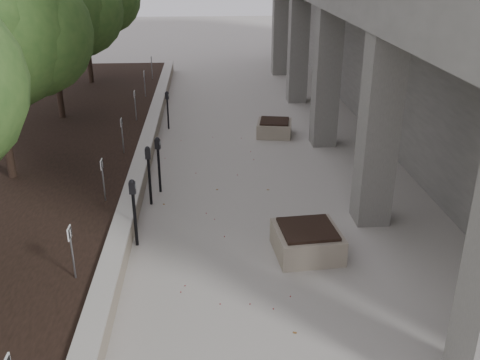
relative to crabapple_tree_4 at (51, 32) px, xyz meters
name	(u,v)px	position (x,y,z in m)	size (l,w,h in m)	color
retaining_wall	(142,164)	(2.97, -4.00, -2.87)	(0.39, 26.00, 0.50)	gray
crabapple_tree_4	(51,32)	(0.00, 0.00, 0.00)	(4.60, 4.00, 5.44)	#2F5520
crabapple_tree_5	(84,14)	(0.00, 5.00, 0.00)	(4.60, 4.00, 5.44)	#2F5520
parking_sign_3	(72,253)	(2.45, -9.50, -2.24)	(0.04, 0.22, 0.96)	black
parking_sign_4	(103,180)	(2.45, -6.50, -2.24)	(0.04, 0.22, 0.96)	black
parking_sign_5	(122,136)	(2.45, -3.50, -2.24)	(0.04, 0.22, 0.96)	black
parking_sign_6	(135,106)	(2.45, -0.50, -2.24)	(0.04, 0.22, 0.96)	black
parking_sign_7	(145,84)	(2.45, 2.50, -2.24)	(0.04, 0.22, 0.96)	black
parking_sign_8	(152,67)	(2.45, 5.50, -2.24)	(0.04, 0.22, 0.96)	black
parking_meter_2	(134,213)	(3.25, -7.79, -2.41)	(0.14, 0.10, 1.43)	black
parking_meter_3	(159,165)	(3.53, -5.24, -2.42)	(0.14, 0.10, 1.41)	black
parking_meter_4	(149,176)	(3.37, -5.91, -2.41)	(0.14, 0.10, 1.42)	black
parking_meter_5	(168,110)	(3.45, -0.25, -2.49)	(0.13, 0.09, 1.27)	black
planter_front	(307,241)	(6.58, -8.32, -2.84)	(1.21, 1.21, 0.57)	gray
planter_back	(274,128)	(6.84, -1.11, -2.87)	(1.06, 1.06, 0.49)	gray
berry_scatter	(210,247)	(4.70, -8.00, -3.11)	(3.30, 14.10, 0.02)	maroon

